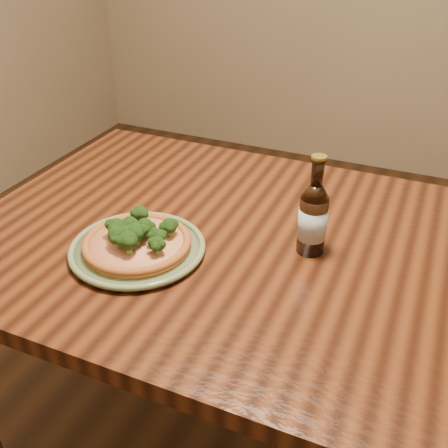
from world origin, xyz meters
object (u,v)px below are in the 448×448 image
at_px(plate, 138,248).
at_px(beer_bottle, 313,218).
at_px(pizza, 137,241).
at_px(table, 309,288).

height_order(plate, beer_bottle, beer_bottle).
relative_size(plate, pizza, 1.26).
bearing_deg(pizza, plate, -160.00).
bearing_deg(table, pizza, -157.49).
bearing_deg(pizza, beer_bottle, 24.79).
bearing_deg(table, beer_bottle, 134.71).
distance_m(plate, pizza, 0.02).
relative_size(table, plate, 5.44).
bearing_deg(beer_bottle, pizza, -147.46).
height_order(table, plate, plate).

